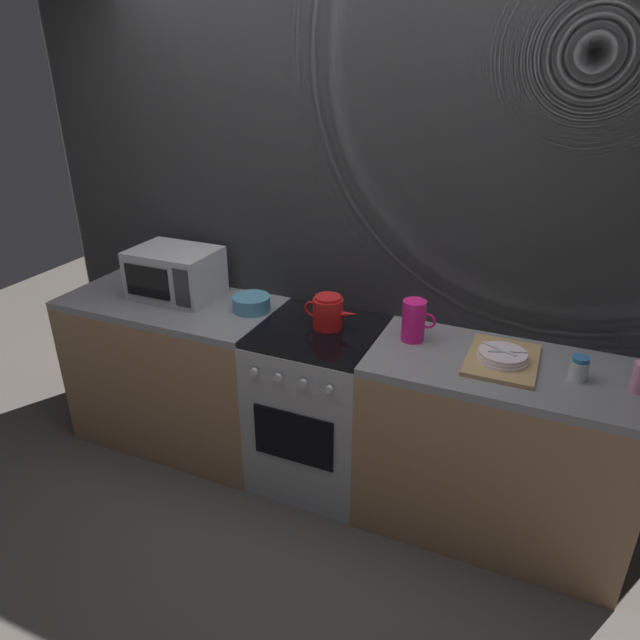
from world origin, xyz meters
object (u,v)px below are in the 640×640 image
Objects in this scene: pitcher at (414,321)px; dish_pile at (502,358)px; stove_unit at (318,406)px; microwave at (175,273)px; spice_jar at (579,369)px; mixing_bowl at (251,303)px; kettle at (328,312)px.

pitcher is 0.50× the size of dish_pile.
pitcher is at bearing 9.23° from stove_unit.
microwave is (-0.90, 0.07, 0.59)m from stove_unit.
dish_pile is 0.31m from spice_jar.
mixing_bowl is at bearing -179.41° from pitcher.
microwave is 2.08m from spice_jar.
stove_unit is 0.53m from kettle.
kettle reaches higher than stove_unit.
pitcher is 1.90× the size of spice_jar.
kettle is 0.84m from dish_pile.
stove_unit is 4.50× the size of mixing_bowl.
microwave is 1.78m from dish_pile.
dish_pile is at bearing -1.89° from microwave.
spice_jar is (1.60, -0.07, 0.01)m from mixing_bowl.
mixing_bowl is at bearing 171.06° from stove_unit.
spice_jar is (0.73, -0.08, -0.05)m from pitcher.
mixing_bowl reaches higher than stove_unit.
mixing_bowl is at bearing 177.51° from spice_jar.
microwave is 2.30× the size of mixing_bowl.
microwave is 0.93m from kettle.
kettle is 2.71× the size of spice_jar.
microwave reaches higher than spice_jar.
spice_jar is at bearing -2.49° from mixing_bowl.
dish_pile is at bearing -1.73° from kettle.
mixing_bowl is (-0.45, 0.02, -0.04)m from kettle.
kettle reaches higher than dish_pile.
kettle is 0.42m from pitcher.
mixing_bowl is 0.50× the size of dish_pile.
mixing_bowl is 0.87m from pitcher.
spice_jar is at bearing -6.16° from pitcher.
stove_unit is 0.65m from mixing_bowl.
microwave reaches higher than dish_pile.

